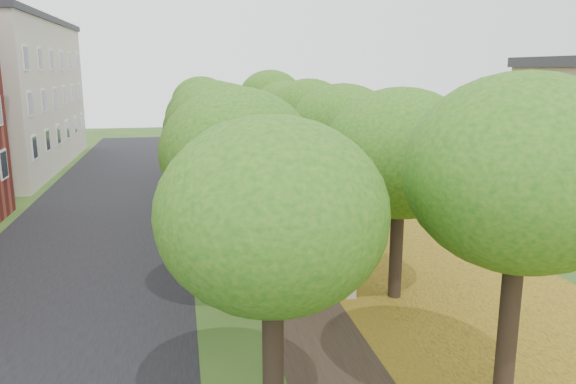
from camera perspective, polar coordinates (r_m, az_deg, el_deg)
name	(u,v)px	position (r m, az deg, el deg)	size (l,w,h in m)	color
street_asphalt	(96,232)	(25.65, -18.97, -3.91)	(8.00, 70.00, 0.01)	black
footpath	(267,224)	(25.64, -2.13, -3.22)	(3.20, 70.00, 0.01)	black
leaf_verge	(372,218)	(26.83, 8.49, -2.64)	(7.50, 70.00, 0.01)	#A58B1E
parking_lot	(522,205)	(31.46, 22.65, -1.24)	(9.00, 16.00, 0.01)	black
tree_row_west	(216,125)	(24.57, -7.33, 6.78)	(4.22, 34.22, 6.36)	black
tree_row_east	(324,123)	(25.32, 3.65, 7.02)	(4.22, 34.22, 6.36)	black
bench	(341,276)	(18.19, 5.43, -8.48)	(0.69, 1.84, 0.85)	#27312A
car_silver	(563,229)	(24.75, 26.15, -3.39)	(1.69, 4.20, 1.43)	#BBBBC0
car_red	(514,200)	(29.24, 22.00, -0.73)	(1.52, 4.36, 1.44)	maroon
car_grey	(478,194)	(30.05, 18.73, -0.15)	(2.00, 4.92, 1.43)	#303034
car_white	(484,190)	(31.30, 19.32, 0.22)	(2.25, 4.88, 1.36)	white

